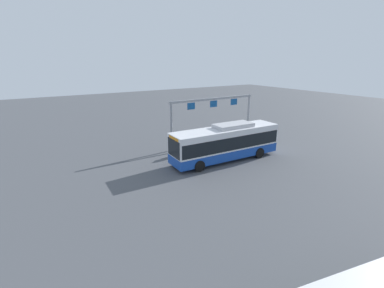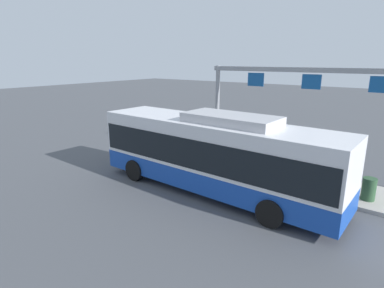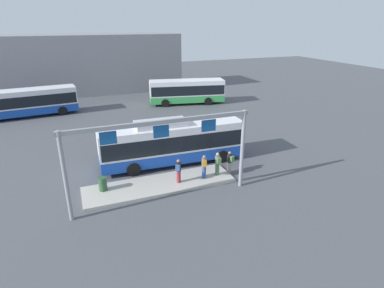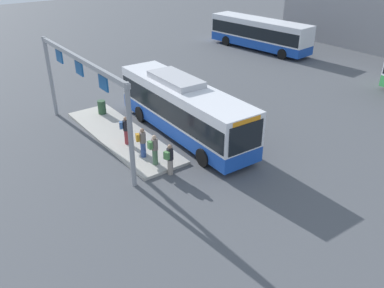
{
  "view_description": "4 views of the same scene",
  "coord_description": "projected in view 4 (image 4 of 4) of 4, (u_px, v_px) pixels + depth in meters",
  "views": [
    {
      "loc": [
        15.44,
        18.81,
        9.15
      ],
      "look_at": [
        2.91,
        -1.32,
        1.71
      ],
      "focal_mm": 25.15,
      "sensor_mm": 36.0,
      "label": 1
    },
    {
      "loc": [
        -6.82,
        10.6,
        5.54
      ],
      "look_at": [
        2.43,
        -1.77,
        1.36
      ],
      "focal_mm": 29.27,
      "sensor_mm": 36.0,
      "label": 2
    },
    {
      "loc": [
        -6.78,
        -21.42,
        10.34
      ],
      "look_at": [
        1.43,
        -0.42,
        1.5
      ],
      "focal_mm": 29.73,
      "sensor_mm": 36.0,
      "label": 3
    },
    {
      "loc": [
        17.65,
        -12.47,
        10.73
      ],
      "look_at": [
        3.18,
        -1.75,
        1.25
      ],
      "focal_mm": 37.26,
      "sensor_mm": 36.0,
      "label": 4
    }
  ],
  "objects": [
    {
      "name": "ground_plane",
      "position": [
        184.0,
        135.0,
        24.12
      ],
      "size": [
        120.0,
        120.0,
        0.0
      ],
      "primitive_type": "plane",
      "color": "#4C4F54"
    },
    {
      "name": "platform_curb",
      "position": [
        122.0,
        136.0,
        23.79
      ],
      "size": [
        10.0,
        2.8,
        0.16
      ],
      "primitive_type": "cube",
      "color": "#B2ADA3",
      "rests_on": "ground"
    },
    {
      "name": "bus_main",
      "position": [
        184.0,
        107.0,
        23.28
      ],
      "size": [
        10.97,
        2.96,
        3.46
      ],
      "rotation": [
        0.0,
        0.0,
        -0.03
      ],
      "color": "#1947AD",
      "rests_on": "ground"
    },
    {
      "name": "bus_background_right",
      "position": [
        260.0,
        32.0,
        41.14
      ],
      "size": [
        11.6,
        3.74,
        3.1
      ],
      "rotation": [
        0.0,
        0.0,
        0.11
      ],
      "color": "#1947AD",
      "rests_on": "ground"
    },
    {
      "name": "person_boarding",
      "position": [
        154.0,
        149.0,
        20.29
      ],
      "size": [
        0.36,
        0.53,
        1.67
      ],
      "rotation": [
        0.0,
        0.0,
        1.53
      ],
      "color": "#476B4C",
      "rests_on": "platform_curb"
    },
    {
      "name": "person_waiting_near",
      "position": [
        142.0,
        142.0,
        20.99
      ],
      "size": [
        0.46,
        0.59,
        1.67
      ],
      "rotation": [
        0.0,
        0.0,
        1.26
      ],
      "color": "#334C8C",
      "rests_on": "platform_curb"
    },
    {
      "name": "person_waiting_mid",
      "position": [
        170.0,
        159.0,
        19.72
      ],
      "size": [
        0.45,
        0.59,
        1.67
      ],
      "rotation": [
        0.0,
        0.0,
        1.88
      ],
      "color": "gray",
      "rests_on": "ground"
    },
    {
      "name": "person_waiting_far",
      "position": [
        126.0,
        130.0,
        22.31
      ],
      "size": [
        0.53,
        0.61,
        1.67
      ],
      "rotation": [
        0.0,
        0.0,
        1.05
      ],
      "color": "maroon",
      "rests_on": "platform_curb"
    },
    {
      "name": "platform_sign_gantry",
      "position": [
        81.0,
        80.0,
        21.24
      ],
      "size": [
        11.01,
        0.24,
        5.2
      ],
      "color": "gray",
      "rests_on": "ground"
    },
    {
      "name": "trash_bin",
      "position": [
        102.0,
        107.0,
        26.36
      ],
      "size": [
        0.52,
        0.52,
        0.9
      ],
      "primitive_type": "cylinder",
      "color": "#2D5133",
      "rests_on": "platform_curb"
    }
  ]
}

